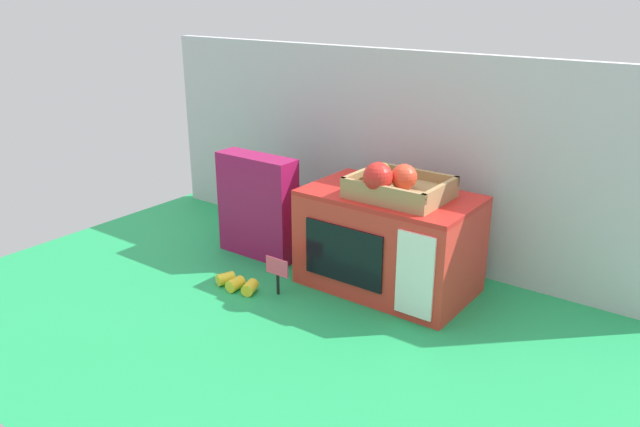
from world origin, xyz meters
name	(u,v)px	position (x,y,z in m)	size (l,w,h in m)	color
ground_plane	(331,277)	(0.00, 0.00, 0.00)	(1.70, 1.70, 0.00)	#219E54
display_back_panel	(383,153)	(0.00, 0.26, 0.29)	(1.61, 0.03, 0.59)	#B7BABF
toy_microwave	(388,241)	(0.15, 0.04, 0.13)	(0.43, 0.26, 0.26)	red
food_groups_crate	(395,185)	(0.18, 0.02, 0.29)	(0.23, 0.19, 0.10)	#A37F51
cookie_set_box	(258,206)	(-0.26, 0.00, 0.15)	(0.25, 0.08, 0.30)	#99144C
price_sign	(277,271)	(-0.05, -0.16, 0.07)	(0.07, 0.01, 0.10)	black
loose_toy_banana	(237,283)	(-0.15, -0.21, 0.02)	(0.13, 0.06, 0.03)	yellow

